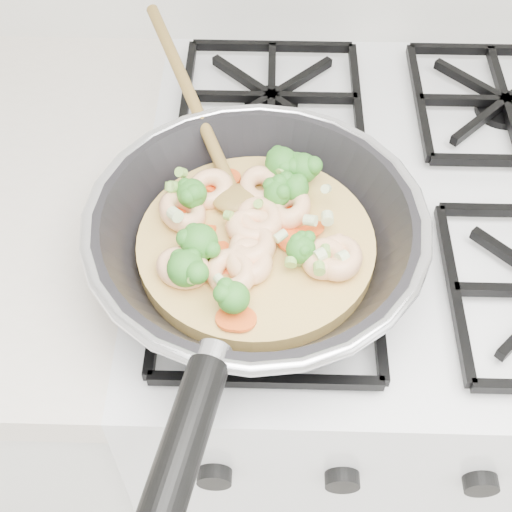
{
  "coord_description": "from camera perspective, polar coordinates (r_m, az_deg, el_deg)",
  "views": [
    {
      "loc": [
        -0.15,
        1.12,
        1.5
      ],
      "look_at": [
        -0.16,
        1.58,
        0.93
      ],
      "focal_mm": 49.69,
      "sensor_mm": 36.0,
      "label": 1
    }
  ],
  "objects": [
    {
      "name": "stove",
      "position": [
        1.2,
        8.04,
        -9.61
      ],
      "size": [
        0.6,
        0.6,
        0.92
      ],
      "color": "white",
      "rests_on": "ground"
    },
    {
      "name": "skillet",
      "position": [
        0.71,
        -0.19,
        1.4
      ],
      "size": [
        0.34,
        0.66,
        0.1
      ],
      "rotation": [
        0.0,
        0.0,
        -0.13
      ],
      "color": "black",
      "rests_on": "stove"
    }
  ]
}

